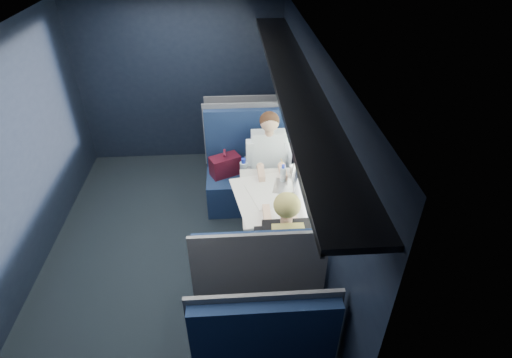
{
  "coord_description": "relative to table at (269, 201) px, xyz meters",
  "views": [
    {
      "loc": [
        0.69,
        -3.24,
        3.2
      ],
      "look_at": [
        0.9,
        0.0,
        0.95
      ],
      "focal_mm": 28.0,
      "sensor_mm": 36.0,
      "label": 1
    }
  ],
  "objects": [
    {
      "name": "laptop",
      "position": [
        0.22,
        0.13,
        0.13
      ],
      "size": [
        0.28,
        0.32,
        0.21
      ],
      "color": "silver",
      "rests_on": "table"
    },
    {
      "name": "room_shell",
      "position": [
        -1.01,
        0.0,
        0.81
      ],
      "size": [
        3.0,
        4.4,
        2.4
      ],
      "color": "black",
      "rests_on": "ground"
    },
    {
      "name": "bottle_small",
      "position": [
        0.17,
        0.24,
        0.17
      ],
      "size": [
        0.06,
        0.06,
        0.21
      ],
      "color": "silver",
      "rests_on": "table"
    },
    {
      "name": "ground",
      "position": [
        -1.03,
        0.0,
        -0.67
      ],
      "size": [
        2.8,
        4.2,
        0.01
      ],
      "primitive_type": "cube",
      "color": "black"
    },
    {
      "name": "table",
      "position": [
        0.0,
        0.0,
        0.0
      ],
      "size": [
        0.62,
        1.0,
        0.74
      ],
      "color": "#54565E",
      "rests_on": "ground"
    },
    {
      "name": "papers",
      "position": [
        -0.05,
        -0.05,
        0.08
      ],
      "size": [
        0.72,
        0.92,
        0.01
      ],
      "primitive_type": "cube",
      "rotation": [
        0.0,
        0.0,
        0.18
      ],
      "color": "white",
      "rests_on": "table"
    },
    {
      "name": "woman",
      "position": [
        0.07,
        -0.71,
        0.06
      ],
      "size": [
        0.53,
        0.56,
        1.32
      ],
      "color": "black",
      "rests_on": "ground"
    },
    {
      "name": "seat_bay_near",
      "position": [
        -0.2,
        0.87,
        -0.24
      ],
      "size": [
        1.04,
        0.62,
        1.26
      ],
      "color": "#0D1A3A",
      "rests_on": "ground"
    },
    {
      "name": "seat_row_front",
      "position": [
        -0.18,
        1.8,
        -0.25
      ],
      "size": [
        1.04,
        0.51,
        1.16
      ],
      "color": "#0D1A3A",
      "rests_on": "ground"
    },
    {
      "name": "seat_bay_far",
      "position": [
        -0.18,
        -0.87,
        -0.25
      ],
      "size": [
        1.04,
        0.62,
        1.26
      ],
      "color": "#0D1A3A",
      "rests_on": "ground"
    },
    {
      "name": "cup",
      "position": [
        0.3,
        0.4,
        0.12
      ],
      "size": [
        0.07,
        0.07,
        0.09
      ],
      "primitive_type": "cylinder",
      "color": "white",
      "rests_on": "table"
    },
    {
      "name": "man",
      "position": [
        0.07,
        0.7,
        0.06
      ],
      "size": [
        0.53,
        0.56,
        1.32
      ],
      "color": "black",
      "rests_on": "ground"
    }
  ]
}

